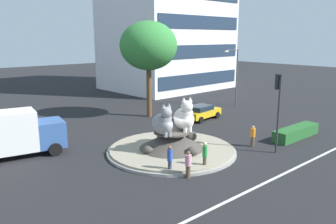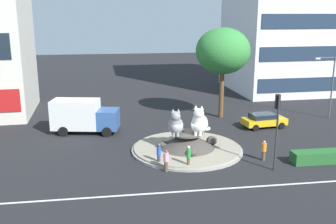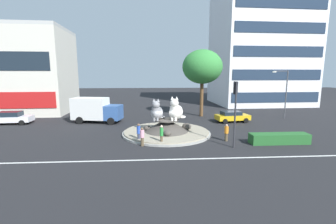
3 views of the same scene
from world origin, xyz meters
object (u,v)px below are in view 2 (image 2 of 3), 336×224
object	(u,v)px
traffic_light_mast	(277,118)
streetlight_arm	(330,83)
cat_statue_grey	(176,125)
hatchback_near_shophouse	(264,120)
pedestrian_green_shirt	(189,156)
pedestrian_pink_shirt	(166,160)
cat_statue_white	(199,123)
pedestrian_blue_shirt	(159,154)
delivery_box_truck	(83,116)
broadleaf_tree_behind_island	(223,51)
office_tower	(296,6)
pedestrian_orange_shirt	(264,150)

from	to	relation	value
traffic_light_mast	streetlight_arm	size ratio (longest dim) A/B	0.84
cat_statue_grey	hatchback_near_shophouse	distance (m)	11.48
pedestrian_green_shirt	pedestrian_pink_shirt	bearing A→B (deg)	173.64
cat_statue_grey	cat_statue_white	size ratio (longest dim) A/B	0.88
pedestrian_pink_shirt	pedestrian_blue_shirt	bearing A→B (deg)	-164.60
cat_statue_grey	delivery_box_truck	size ratio (longest dim) A/B	0.34
traffic_light_mast	delivery_box_truck	distance (m)	18.24
cat_statue_white	hatchback_near_shophouse	size ratio (longest dim) A/B	0.57
cat_statue_white	delivery_box_truck	size ratio (longest dim) A/B	0.39
broadleaf_tree_behind_island	pedestrian_green_shirt	size ratio (longest dim) A/B	5.47
cat_statue_white	pedestrian_blue_shirt	bearing A→B (deg)	-32.58
cat_statue_grey	pedestrian_pink_shirt	bearing A→B (deg)	-9.66
streetlight_arm	pedestrian_green_shirt	distance (m)	21.19
pedestrian_green_shirt	hatchback_near_shophouse	bearing A→B (deg)	29.17
office_tower	pedestrian_pink_shirt	bearing A→B (deg)	-130.98
pedestrian_orange_shirt	delivery_box_truck	xyz separation A→B (m)	(-14.16, 9.38, 0.84)
cat_statue_grey	hatchback_near_shophouse	xyz separation A→B (m)	(9.85, 5.67, -1.60)
pedestrian_orange_shirt	pedestrian_green_shirt	size ratio (longest dim) A/B	0.91
office_tower	traffic_light_mast	bearing A→B (deg)	-119.31
traffic_light_mast	hatchback_near_shophouse	distance (m)	11.31
cat_statue_grey	office_tower	bearing A→B (deg)	148.19
pedestrian_orange_shirt	pedestrian_blue_shirt	bearing A→B (deg)	-99.55
cat_statue_white	pedestrian_green_shirt	size ratio (longest dim) A/B	1.44
broadleaf_tree_behind_island	pedestrian_blue_shirt	distance (m)	16.49
cat_statue_grey	office_tower	distance (m)	33.77
pedestrian_green_shirt	hatchback_near_shophouse	size ratio (longest dim) A/B	0.40
pedestrian_pink_shirt	pedestrian_orange_shirt	distance (m)	7.81
traffic_light_mast	pedestrian_green_shirt	distance (m)	6.84
streetlight_arm	pedestrian_blue_shirt	bearing A→B (deg)	34.66
streetlight_arm	pedestrian_pink_shirt	xyz separation A→B (m)	(-19.27, -11.72, -3.05)
broadleaf_tree_behind_island	hatchback_near_shophouse	world-z (taller)	broadleaf_tree_behind_island
pedestrian_blue_shirt	cat_statue_grey	bearing A→B (deg)	30.25
broadleaf_tree_behind_island	pedestrian_green_shirt	world-z (taller)	broadleaf_tree_behind_island
pedestrian_orange_shirt	pedestrian_green_shirt	bearing A→B (deg)	-91.24
pedestrian_pink_shirt	hatchback_near_shophouse	distance (m)	14.66
office_tower	delivery_box_truck	size ratio (longest dim) A/B	3.71
cat_statue_white	streetlight_arm	world-z (taller)	streetlight_arm
broadleaf_tree_behind_island	pedestrian_green_shirt	bearing A→B (deg)	-115.02
office_tower	pedestrian_green_shirt	distance (m)	36.60
broadleaf_tree_behind_island	delivery_box_truck	distance (m)	15.87
cat_statue_grey	pedestrian_blue_shirt	bearing A→B (deg)	-23.44
pedestrian_pink_shirt	pedestrian_blue_shirt	distance (m)	1.24
broadleaf_tree_behind_island	pedestrian_orange_shirt	world-z (taller)	broadleaf_tree_behind_island
cat_statue_grey	pedestrian_green_shirt	xyz separation A→B (m)	(0.35, -3.55, -1.40)
cat_statue_grey	pedestrian_green_shirt	distance (m)	3.83
streetlight_arm	delivery_box_truck	size ratio (longest dim) A/B	1.02
delivery_box_truck	cat_statue_grey	bearing A→B (deg)	-29.39
office_tower	pedestrian_pink_shirt	xyz separation A→B (m)	(-22.79, -28.01, -11.22)
traffic_light_mast	pedestrian_pink_shirt	xyz separation A→B (m)	(-7.78, 0.85, -3.01)
office_tower	pedestrian_orange_shirt	distance (m)	32.90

